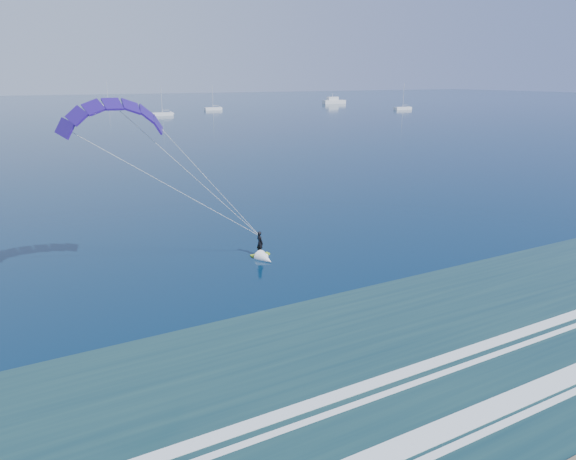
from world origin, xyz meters
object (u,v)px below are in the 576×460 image
at_px(sailboat_3, 162,114).
at_px(sailboat_6, 403,108).
at_px(motor_yacht, 334,101).
at_px(sailboat_5, 213,109).
at_px(kitesurfer_rig, 192,176).
at_px(sailboat_4, 109,105).

bearing_deg(sailboat_3, sailboat_6, -8.21).
bearing_deg(motor_yacht, sailboat_3, -157.39).
bearing_deg(sailboat_5, motor_yacht, 15.57).
xyz_separation_m(kitesurfer_rig, sailboat_6, (142.64, 143.75, -6.56)).
relative_size(kitesurfer_rig, sailboat_4, 1.31).
xyz_separation_m(kitesurfer_rig, motor_yacht, (144.94, 201.80, -5.82)).
xyz_separation_m(motor_yacht, sailboat_6, (-2.30, -58.04, -0.73)).
xyz_separation_m(motor_yacht, sailboat_3, (-104.10, -43.36, -0.74)).
distance_m(motor_yacht, sailboat_5, 78.94).
bearing_deg(sailboat_6, kitesurfer_rig, -134.78).
bearing_deg(sailboat_6, sailboat_3, 171.79).
bearing_deg(motor_yacht, sailboat_5, -164.43).
height_order(motor_yacht, sailboat_4, sailboat_4).
xyz_separation_m(motor_yacht, sailboat_5, (-76.03, -21.19, -0.74)).
bearing_deg(motor_yacht, kitesurfer_rig, -125.69).
bearing_deg(sailboat_4, motor_yacht, -14.57).
distance_m(sailboat_3, sailboat_6, 102.85).
height_order(motor_yacht, sailboat_6, sailboat_6).
height_order(kitesurfer_rig, motor_yacht, kitesurfer_rig).
bearing_deg(sailboat_5, sailboat_6, -26.55).
height_order(sailboat_3, sailboat_5, sailboat_3).
xyz_separation_m(sailboat_3, sailboat_4, (-6.51, 72.11, 0.01)).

